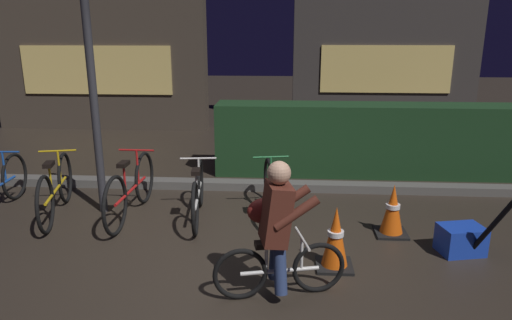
{
  "coord_description": "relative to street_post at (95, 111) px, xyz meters",
  "views": [
    {
      "loc": [
        0.53,
        -4.32,
        2.28
      ],
      "look_at": [
        0.2,
        0.6,
        0.9
      ],
      "focal_mm": 32.56,
      "sensor_mm": 36.0,
      "label": 1
    }
  ],
  "objects": [
    {
      "name": "storefront_left",
      "position": [
        -2.02,
        5.3,
        0.98
      ],
      "size": [
        4.99,
        0.54,
        4.62
      ],
      "color": "#42382D",
      "rests_on": "ground"
    },
    {
      "name": "street_post",
      "position": [
        0.0,
        0.0,
        0.0
      ],
      "size": [
        0.1,
        0.1,
        2.64
      ],
      "primitive_type": "cylinder",
      "color": "#2D2D33",
      "rests_on": "ground"
    },
    {
      "name": "parked_bike_center_right",
      "position": [
        1.28,
        -0.16,
        -0.99
      ],
      "size": [
        0.46,
        1.57,
        0.73
      ],
      "rotation": [
        0.0,
        0.0,
        1.69
      ],
      "color": "black",
      "rests_on": "ground"
    },
    {
      "name": "traffic_cone_far",
      "position": [
        3.59,
        -0.47,
        -1.03
      ],
      "size": [
        0.36,
        0.36,
        0.61
      ],
      "color": "black",
      "rests_on": "ground"
    },
    {
      "name": "closed_umbrella",
      "position": [
        4.38,
        -1.15,
        -0.94
      ],
      "size": [
        0.27,
        0.42,
        0.76
      ],
      "primitive_type": "cylinder",
      "rotation": [
        0.0,
        0.51,
        5.24
      ],
      "color": "black",
      "rests_on": "ground"
    },
    {
      "name": "ground_plane",
      "position": [
        1.83,
        -1.2,
        -1.32
      ],
      "size": [
        40.0,
        40.0,
        0.0
      ],
      "primitive_type": "plane",
      "color": "#2D261E"
    },
    {
      "name": "sidewalk_curb",
      "position": [
        1.83,
        1.0,
        -1.26
      ],
      "size": [
        12.0,
        0.24,
        0.12
      ],
      "primitive_type": "cube",
      "color": "#56544F",
      "rests_on": "ground"
    },
    {
      "name": "blue_crate",
      "position": [
        4.22,
        -0.9,
        -1.17
      ],
      "size": [
        0.5,
        0.41,
        0.3
      ],
      "primitive_type": "cube",
      "rotation": [
        0.0,
        0.0,
        0.21
      ],
      "color": "#193DB7",
      "rests_on": "ground"
    },
    {
      "name": "storefront_right",
      "position": [
        4.68,
        6.0,
        1.01
      ],
      "size": [
        4.35,
        0.54,
        4.7
      ],
      "color": "#383330",
      "rests_on": "ground"
    },
    {
      "name": "parked_bike_center_left",
      "position": [
        0.43,
        -0.15,
        -0.96
      ],
      "size": [
        0.46,
        1.76,
        0.81
      ],
      "rotation": [
        0.0,
        0.0,
        1.55
      ],
      "color": "black",
      "rests_on": "ground"
    },
    {
      "name": "parked_bike_right_mid",
      "position": [
        2.22,
        -0.08,
        -0.99
      ],
      "size": [
        0.46,
        1.58,
        0.74
      ],
      "rotation": [
        0.0,
        0.0,
        1.75
      ],
      "color": "black",
      "rests_on": "ground"
    },
    {
      "name": "hedge_row",
      "position": [
        3.63,
        1.9,
        -0.75
      ],
      "size": [
        4.8,
        0.7,
        1.15
      ],
      "primitive_type": "cube",
      "color": "#19381C",
      "rests_on": "ground"
    },
    {
      "name": "traffic_cone_near",
      "position": [
        2.86,
        -1.3,
        -1.01
      ],
      "size": [
        0.36,
        0.36,
        0.64
      ],
      "color": "black",
      "rests_on": "ground"
    },
    {
      "name": "parked_bike_left_mid",
      "position": [
        -0.52,
        -0.19,
        -0.96
      ],
      "size": [
        0.52,
        1.68,
        0.79
      ],
      "rotation": [
        0.0,
        0.0,
        1.81
      ],
      "color": "black",
      "rests_on": "ground"
    },
    {
      "name": "cyclist",
      "position": [
        2.3,
        -1.83,
        -0.69
      ],
      "size": [
        1.17,
        0.5,
        1.25
      ],
      "rotation": [
        0.0,
        0.0,
        0.23
      ],
      "color": "black",
      "rests_on": "ground"
    }
  ]
}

